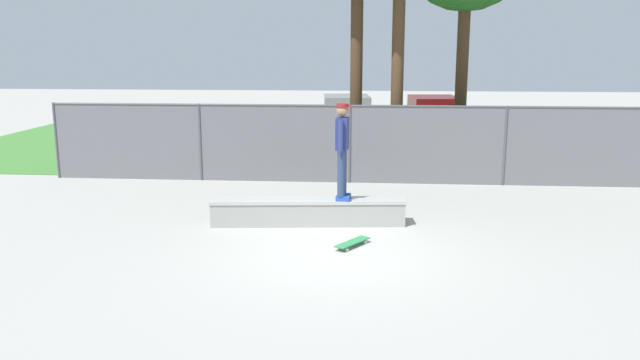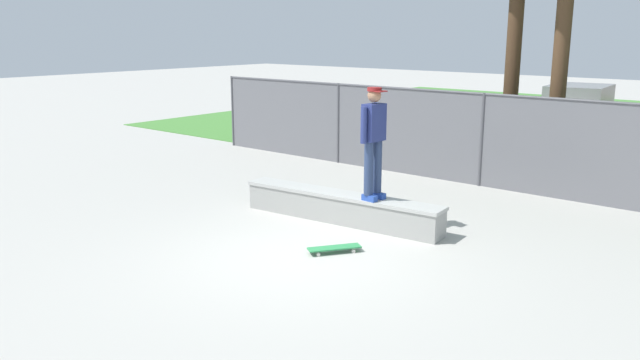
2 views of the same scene
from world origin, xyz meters
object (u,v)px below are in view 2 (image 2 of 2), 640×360
at_px(concrete_ledge, 341,207).
at_px(skateboarder, 374,138).
at_px(skateboard, 334,248).
at_px(car_white, 578,112).

relative_size(concrete_ledge, skateboarder, 2.06).
height_order(skateboarder, skateboard, skateboarder).
height_order(skateboard, car_white, car_white).
distance_m(concrete_ledge, car_white, 11.25).
xyz_separation_m(skateboarder, car_white, (-0.36, 11.22, -0.70)).
relative_size(concrete_ledge, skateboard, 4.90).
height_order(concrete_ledge, skateboard, concrete_ledge).
bearing_deg(skateboard, car_white, 92.74).
relative_size(concrete_ledge, car_white, 0.87).
relative_size(skateboarder, car_white, 0.42).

